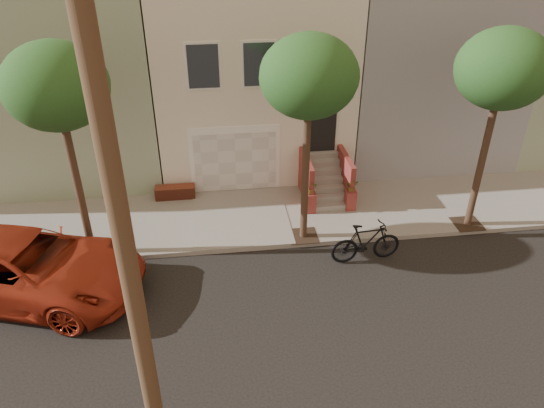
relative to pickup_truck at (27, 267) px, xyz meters
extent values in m
plane|color=black|center=(6.84, -2.36, -0.87)|extent=(90.00, 90.00, 0.00)
cube|color=gray|center=(6.84, 2.99, -0.80)|extent=(40.00, 3.70, 0.15)
cube|color=beige|center=(6.84, 8.84, 2.78)|extent=(7.00, 8.00, 7.00)
cube|color=gray|center=(0.04, 8.84, 2.78)|extent=(6.50, 8.00, 7.00)
cube|color=gray|center=(13.64, 8.84, 2.78)|extent=(6.50, 8.00, 7.00)
cube|color=white|center=(5.94, 4.86, 0.53)|extent=(3.20, 0.12, 2.50)
cube|color=silver|center=(5.94, 4.80, 0.43)|extent=(2.90, 0.06, 2.20)
cube|color=gray|center=(5.94, 2.99, -0.71)|extent=(3.20, 3.70, 0.02)
cube|color=brown|center=(3.74, 4.54, -0.50)|extent=(1.40, 0.45, 0.44)
cube|color=black|center=(9.04, 4.81, 1.68)|extent=(1.00, 0.06, 2.00)
cube|color=#3F4751|center=(5.04, 4.81, 3.88)|extent=(1.00, 0.06, 1.40)
cube|color=white|center=(5.04, 4.83, 3.88)|extent=(1.15, 0.05, 1.55)
cube|color=#3F4751|center=(6.84, 4.81, 3.88)|extent=(1.00, 0.06, 1.40)
cube|color=white|center=(6.84, 4.83, 3.88)|extent=(1.15, 0.05, 1.55)
cube|color=#3F4751|center=(8.64, 4.81, 3.88)|extent=(1.00, 0.06, 1.40)
cube|color=white|center=(8.64, 4.83, 3.88)|extent=(1.15, 0.05, 1.55)
cube|color=gray|center=(9.04, 3.02, -0.62)|extent=(1.20, 0.28, 0.20)
cube|color=gray|center=(9.04, 3.30, -0.42)|extent=(1.20, 0.28, 0.20)
cube|color=gray|center=(9.04, 3.58, -0.22)|extent=(1.20, 0.28, 0.20)
cube|color=gray|center=(9.04, 3.86, -0.02)|extent=(1.20, 0.28, 0.20)
cube|color=gray|center=(9.04, 4.14, 0.18)|extent=(1.20, 0.28, 0.20)
cube|color=gray|center=(9.04, 4.42, 0.38)|extent=(1.20, 0.28, 0.20)
cube|color=gray|center=(9.04, 4.70, 0.58)|extent=(1.20, 0.28, 0.20)
cube|color=maroon|center=(8.34, 3.86, 0.08)|extent=(0.18, 1.96, 1.60)
cube|color=maroon|center=(9.74, 3.86, 0.08)|extent=(0.18, 1.96, 1.60)
cube|color=maroon|center=(8.34, 2.98, -0.37)|extent=(0.35, 0.35, 0.70)
imported|color=#1C4819|center=(8.34, 2.98, 0.20)|extent=(0.40, 0.35, 0.45)
cube|color=maroon|center=(9.74, 2.98, -0.37)|extent=(0.35, 0.35, 0.70)
imported|color=#1C4819|center=(9.74, 2.98, 0.20)|extent=(0.41, 0.35, 0.45)
cube|color=#2D2116|center=(1.34, 1.54, -0.72)|extent=(0.90, 0.90, 0.02)
cylinder|color=#3A281A|center=(1.34, 1.54, 1.38)|extent=(0.22, 0.22, 4.20)
ellipsoid|color=#1C4819|center=(1.34, 1.54, 4.43)|extent=(2.70, 2.57, 2.29)
cube|color=#2D2116|center=(7.84, 1.54, -0.72)|extent=(0.90, 0.90, 0.02)
cylinder|color=#3A281A|center=(7.84, 1.54, 1.38)|extent=(0.22, 0.22, 4.20)
ellipsoid|color=#1C4819|center=(7.84, 1.54, 4.43)|extent=(2.70, 2.57, 2.29)
cube|color=#2D2116|center=(13.34, 1.54, -0.72)|extent=(0.90, 0.90, 0.02)
cylinder|color=#3A281A|center=(13.34, 1.54, 1.38)|extent=(0.22, 0.22, 4.20)
ellipsoid|color=#1C4819|center=(13.34, 1.54, 4.43)|extent=(2.70, 2.57, 2.29)
cylinder|color=#4C3923|center=(3.84, -5.56, 4.13)|extent=(0.30, 0.30, 10.00)
imported|color=maroon|center=(0.00, 0.00, 0.00)|extent=(6.87, 4.63, 1.75)
imported|color=black|center=(9.48, 0.26, -0.23)|extent=(2.18, 0.77, 1.29)
camera|label=1|loc=(5.15, -11.61, 8.46)|focal=33.67mm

